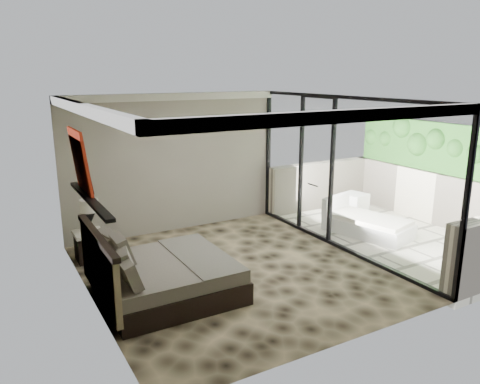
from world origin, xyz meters
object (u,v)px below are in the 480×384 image
bed (160,276)px  ottoman (354,205)px  nightstand (90,247)px  lounger (366,224)px  table_lamp (90,211)px

bed → ottoman: bearing=17.4°
bed → nightstand: bearing=107.3°
nightstand → lounger: (5.18, -1.35, -0.04)m
ottoman → lounger: 1.26m
bed → ottoman: size_ratio=3.76×
nightstand → bed: bearing=-71.3°
nightstand → ottoman: 5.85m
bed → nightstand: size_ratio=4.00×
lounger → nightstand: bearing=150.4°
bed → lounger: (4.58, 0.57, -0.11)m
table_lamp → ottoman: table_lamp is taller
ottoman → nightstand: bearing=177.3°
nightstand → lounger: bearing=-13.2°
table_lamp → ottoman: (5.79, -0.27, -0.63)m
bed → lounger: bearing=7.1°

